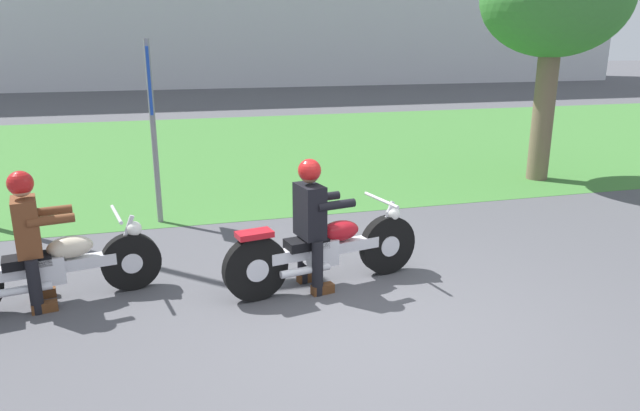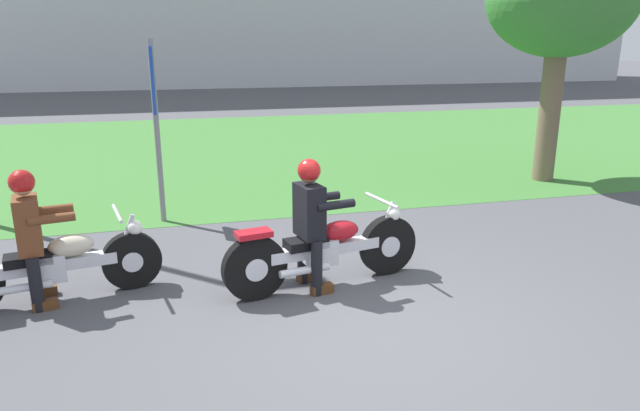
# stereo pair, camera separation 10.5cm
# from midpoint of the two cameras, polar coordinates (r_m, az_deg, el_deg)

# --- Properties ---
(ground) EXTENTS (120.00, 120.00, 0.00)m
(ground) POSITION_cam_midpoint_polar(r_m,az_deg,el_deg) (5.49, 5.12, -12.02)
(ground) COLOR #4C4C51
(grass_verge) EXTENTS (60.00, 12.00, 0.01)m
(grass_verge) POSITION_cam_midpoint_polar(r_m,az_deg,el_deg) (14.46, -8.47, 5.61)
(grass_verge) COLOR #3D7533
(grass_verge) RESTS_ON ground
(motorcycle_lead) EXTENTS (2.25, 0.74, 0.90)m
(motorcycle_lead) POSITION_cam_midpoint_polar(r_m,az_deg,el_deg) (6.20, 0.08, -4.43)
(motorcycle_lead) COLOR black
(motorcycle_lead) RESTS_ON ground
(rider_lead) EXTENTS (0.61, 0.53, 1.42)m
(rider_lead) POSITION_cam_midpoint_polar(r_m,az_deg,el_deg) (6.00, -1.37, -0.88)
(rider_lead) COLOR black
(rider_lead) RESTS_ON ground
(motorcycle_follow) EXTENTS (2.11, 0.74, 0.87)m
(motorcycle_follow) POSITION_cam_midpoint_polar(r_m,az_deg,el_deg) (6.42, -25.28, -5.53)
(motorcycle_follow) COLOR black
(motorcycle_follow) RESTS_ON ground
(rider_follow) EXTENTS (0.61, 0.53, 1.39)m
(rider_follow) POSITION_cam_midpoint_polar(r_m,az_deg,el_deg) (6.29, -27.26, -2.09)
(rider_follow) COLOR black
(rider_follow) RESTS_ON ground
(tree_roadside) EXTENTS (2.63, 2.63, 4.37)m
(tree_roadside) POSITION_cam_midpoint_polar(r_m,az_deg,el_deg) (11.62, 22.00, 18.34)
(tree_roadside) COLOR brown
(tree_roadside) RESTS_ON ground
(sign_banner) EXTENTS (0.08, 0.60, 2.60)m
(sign_banner) POSITION_cam_midpoint_polar(r_m,az_deg,el_deg) (8.48, -16.70, 9.61)
(sign_banner) COLOR gray
(sign_banner) RESTS_ON ground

